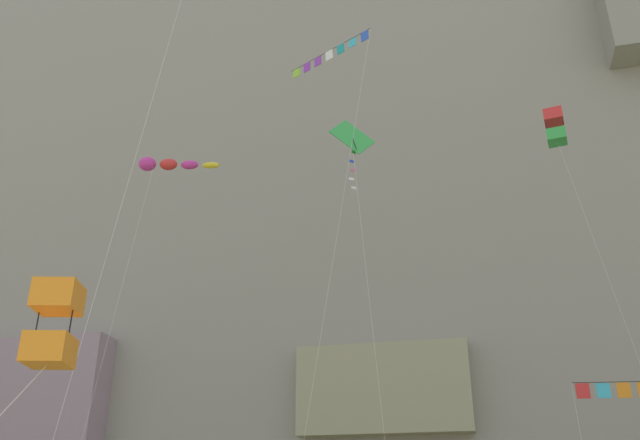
# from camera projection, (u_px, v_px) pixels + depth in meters

# --- Properties ---
(cliff_face) EXTENTS (180.00, 30.26, 57.79)m
(cliff_face) POSITION_uv_depth(u_px,v_px,m) (398.00, 225.00, 61.40)
(cliff_face) COLOR gray
(cliff_face) RESTS_ON ground
(kite_banner_mid_right) EXTENTS (4.89, 2.73, 9.07)m
(kite_banner_mid_right) POSITION_uv_depth(u_px,v_px,m) (633.00, 393.00, 26.54)
(kite_banner_mid_right) COLOR black
(kite_banner_mid_right) RESTS_ON ground
(kite_box_upper_mid) EXTENTS (3.20, 3.28, 7.43)m
(kite_box_upper_mid) POSITION_uv_depth(u_px,v_px,m) (53.00, 325.00, 10.49)
(kite_box_upper_mid) COLOR orange
(kite_box_upper_mid) RESTS_ON ground
(kite_windsock_mid_left) EXTENTS (4.74, 5.27, 23.23)m
(kite_windsock_mid_left) POSITION_uv_depth(u_px,v_px,m) (167.00, 165.00, 38.46)
(kite_windsock_mid_left) COLOR #CC3399
(kite_windsock_mid_left) RESTS_ON ground
(kite_diamond_far_left) EXTENTS (3.78, 6.45, 24.97)m
(kite_diamond_far_left) POSITION_uv_depth(u_px,v_px,m) (352.00, 142.00, 37.17)
(kite_diamond_far_left) COLOR green
(kite_diamond_far_left) RESTS_ON ground
(kite_box_near_cliff) EXTENTS (3.23, 5.43, 26.06)m
(kite_box_near_cliff) POSITION_uv_depth(u_px,v_px,m) (555.00, 127.00, 38.91)
(kite_box_near_cliff) COLOR red
(kite_box_near_cliff) RESTS_ON ground
(kite_banner_high_right) EXTENTS (5.47, 7.25, 29.35)m
(kite_banner_high_right) POSITION_uv_depth(u_px,v_px,m) (329.00, 66.00, 38.61)
(kite_banner_high_right) COLOR black
(kite_banner_high_right) RESTS_ON ground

